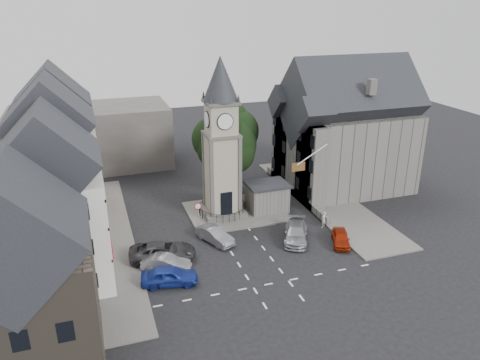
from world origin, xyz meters
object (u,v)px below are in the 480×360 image
object	(u,v)px
car_west_blue	(169,276)
pedestrian	(324,219)
car_east_red	(341,238)
clock_tower	(221,140)
stone_shelter	(267,197)

from	to	relation	value
car_west_blue	pedestrian	xyz separation A→B (m)	(16.24, 4.99, 0.07)
car_west_blue	car_east_red	xyz separation A→B (m)	(16.12, 1.43, -0.13)
clock_tower	car_west_blue	bearing A→B (deg)	-124.76
car_east_red	pedestrian	world-z (taller)	pedestrian
car_west_blue	pedestrian	distance (m)	16.99
clock_tower	pedestrian	size ratio (longest dim) A/B	9.76
clock_tower	car_west_blue	distance (m)	15.26
clock_tower	car_west_blue	world-z (taller)	clock_tower
stone_shelter	car_east_red	size ratio (longest dim) A/B	1.17
clock_tower	stone_shelter	bearing A→B (deg)	-5.84
pedestrian	car_east_red	bearing A→B (deg)	58.39
car_west_blue	stone_shelter	bearing A→B (deg)	-38.13
car_west_blue	car_east_red	distance (m)	16.19
clock_tower	stone_shelter	size ratio (longest dim) A/B	3.78
stone_shelter	car_west_blue	xyz separation A→B (m)	(-12.42, -10.49, -0.79)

